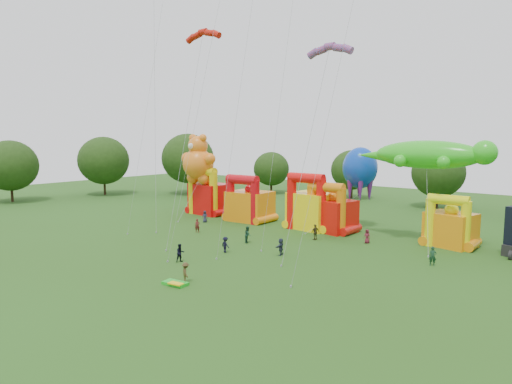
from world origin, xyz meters
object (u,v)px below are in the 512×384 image
Objects in this scene: teddy_bear_kite at (195,174)px; gecko_kite at (427,179)px; spectator_0 at (205,217)px; spectator_4 at (315,232)px; bouncy_castle_2 at (311,208)px; bouncy_castle_0 at (209,196)px; octopus_kite at (347,192)px.

gecko_kite is (32.12, 2.09, 1.08)m from teddy_bear_kite.
spectator_4 is (17.02, 0.15, 0.09)m from spectator_0.
gecko_kite reaches higher than spectator_4.
teddy_bear_kite is 0.81× the size of gecko_kite.
bouncy_castle_2 is 18.54m from teddy_bear_kite.
bouncy_castle_2 reaches higher than bouncy_castle_0.
octopus_kite reaches higher than spectator_4.
bouncy_castle_2 is 3.99× the size of spectator_4.
bouncy_castle_2 is 0.59× the size of teddy_bear_kite.
bouncy_castle_0 is at bearing 179.20° from gecko_kite.
teddy_bear_kite is 22.14m from octopus_kite.
octopus_kite reaches higher than spectator_0.
bouncy_castle_0 reaches higher than spectator_4.
bouncy_castle_2 is 0.69× the size of octopus_kite.
bouncy_castle_0 is 0.48× the size of gecko_kite.
bouncy_castle_2 is 4.43× the size of spectator_0.
gecko_kite reaches higher than bouncy_castle_2.
bouncy_castle_0 is at bearing -173.67° from octopus_kite.
octopus_kite reaches higher than bouncy_castle_2.
teddy_bear_kite is at bearing -176.28° from gecko_kite.
teddy_bear_kite is 6.73× the size of spectator_4.
octopus_kite is at bearing 12.80° from teddy_bear_kite.
gecko_kite is at bearing -0.80° from bouncy_castle_0.
spectator_0 is (-27.46, -4.91, -6.32)m from gecko_kite.
bouncy_castle_2 is at bearing -143.44° from octopus_kite.
octopus_kite is (21.54, 4.89, -1.40)m from teddy_bear_kite.
bouncy_castle_0 is 0.59× the size of teddy_bear_kite.
bouncy_castle_0 is at bearing 179.33° from bouncy_castle_2.
gecko_kite reaches higher than octopus_kite.
bouncy_castle_0 is at bearing -83.83° from spectator_4.
teddy_bear_kite reaches higher than spectator_0.
spectator_0 is at bearing -69.68° from spectator_4.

